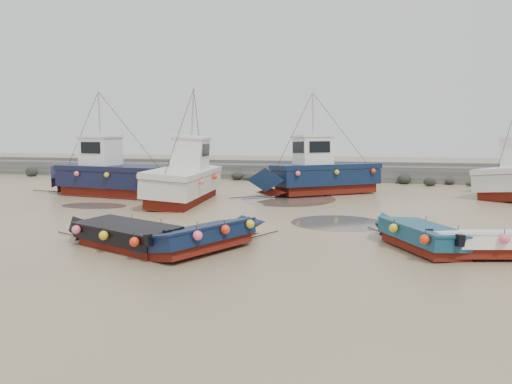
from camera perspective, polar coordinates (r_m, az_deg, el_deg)
ground at (r=19.10m, az=-3.60°, el=-4.85°), size 120.00×120.00×0.00m
seawall at (r=40.38m, az=5.45°, el=2.29°), size 60.00×4.92×1.50m
puddle_a at (r=18.36m, az=-10.52°, el=-5.42°), size 5.39×5.39×0.01m
puddle_b at (r=21.66m, az=9.44°, el=-3.51°), size 4.10×4.10×0.01m
puddle_c at (r=27.61m, az=-18.02°, el=-1.50°), size 3.61×3.61×0.01m
puddle_d at (r=28.96m, az=3.73°, el=-0.79°), size 5.44×5.44×0.01m
dinghy_1 at (r=16.56m, az=-5.48°, el=-4.78°), size 3.61×5.87×1.43m
dinghy_2 at (r=17.60m, az=17.98°, el=-4.36°), size 3.34×5.40×1.43m
dinghy_3 at (r=17.30m, az=26.51°, el=-4.98°), size 6.02×2.45×1.43m
dinghy_4 at (r=17.50m, az=-15.29°, el=-4.36°), size 5.95×3.37×1.43m
cabin_boat_0 at (r=31.64m, az=-16.81°, el=2.02°), size 10.20×3.88×6.22m
cabin_boat_1 at (r=28.13m, az=-8.00°, el=1.65°), size 3.30×10.49×6.22m
cabin_boat_2 at (r=31.08m, az=7.05°, el=2.20°), size 8.71×6.66×6.22m
person at (r=24.82m, az=-8.85°, el=-2.17°), size 0.60×0.41×1.59m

